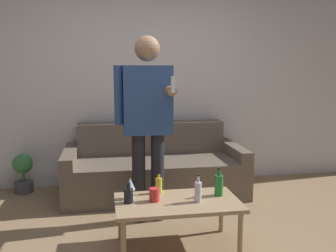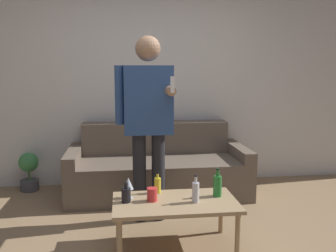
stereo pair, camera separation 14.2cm
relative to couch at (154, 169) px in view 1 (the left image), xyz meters
The scene contains 11 objects.
wall_back 1.16m from the couch, 99.18° to the left, with size 8.00×0.06×2.70m.
couch is the anchor object (origin of this frame).
coffee_table 1.41m from the couch, 89.86° to the right, with size 1.01×0.58×0.40m.
bottle_orange 1.21m from the couch, 95.65° to the right, with size 0.06×0.06×0.18m.
bottle_green 1.45m from the couch, 105.73° to the right, with size 0.07×0.07×0.16m.
bottle_dark 1.41m from the couch, 74.52° to the right, with size 0.07×0.07×0.24m.
bottle_yellow 1.48m from the couch, 83.69° to the right, with size 0.06×0.06×0.22m.
wine_glass_near 1.36m from the couch, 106.01° to the right, with size 0.08×0.08×0.17m.
cup_on_table 1.41m from the couch, 97.49° to the right, with size 0.08×0.08×0.11m.
person_standing_front 1.10m from the couch, 101.97° to the right, with size 0.54×0.45×1.76m.
potted_plant 1.56m from the couch, behind, with size 0.23×0.23×0.47m.
Camera 1 is at (-0.48, -2.74, 1.47)m, focal length 40.00 mm.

